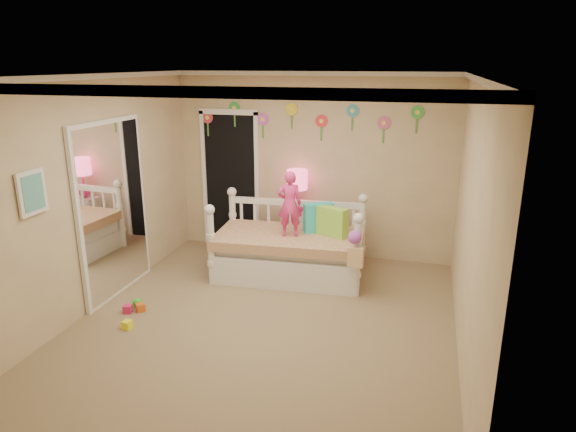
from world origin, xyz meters
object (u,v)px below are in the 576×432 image
(daybed, at_px, (289,238))
(table_lamp, at_px, (297,185))
(child, at_px, (290,204))
(nightstand, at_px, (297,235))

(daybed, bearing_deg, table_lamp, 92.54)
(daybed, distance_m, child, 0.49)
(daybed, height_order, table_lamp, table_lamp)
(child, bearing_deg, daybed, -90.61)
(daybed, relative_size, child, 2.28)
(nightstand, bearing_deg, table_lamp, 0.00)
(daybed, distance_m, nightstand, 0.75)
(table_lamp, bearing_deg, daybed, -83.39)
(daybed, xyz_separation_m, nightstand, (-0.08, 0.72, -0.21))
(nightstand, height_order, table_lamp, table_lamp)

